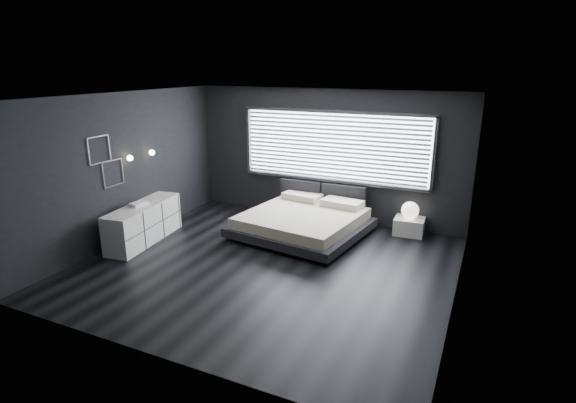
% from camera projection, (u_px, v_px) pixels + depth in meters
% --- Properties ---
extents(room, '(6.04, 6.00, 2.80)m').
position_uv_depth(room, '(266.00, 186.00, 7.22)').
color(room, black).
rests_on(room, ground).
extents(window, '(4.14, 0.09, 1.52)m').
position_uv_depth(window, '(333.00, 147.00, 9.42)').
color(window, white).
rests_on(window, ground).
extents(headboard, '(1.96, 0.16, 0.52)m').
position_uv_depth(headboard, '(322.00, 194.00, 9.76)').
color(headboard, black).
rests_on(headboard, ground).
extents(sconce_near, '(0.18, 0.11, 0.11)m').
position_uv_depth(sconce_near, '(130.00, 158.00, 8.36)').
color(sconce_near, silver).
rests_on(sconce_near, ground).
extents(sconce_far, '(0.18, 0.11, 0.11)m').
position_uv_depth(sconce_far, '(152.00, 153.00, 8.88)').
color(sconce_far, silver).
rests_on(sconce_far, ground).
extents(wall_art_upper, '(0.01, 0.48, 0.48)m').
position_uv_depth(wall_art_upper, '(99.00, 150.00, 7.80)').
color(wall_art_upper, '#47474C').
rests_on(wall_art_upper, ground).
extents(wall_art_lower, '(0.01, 0.48, 0.48)m').
position_uv_depth(wall_art_lower, '(113.00, 173.00, 8.16)').
color(wall_art_lower, '#47474C').
rests_on(wall_art_lower, ground).
extents(bed, '(2.59, 2.50, 0.60)m').
position_uv_depth(bed, '(303.00, 221.00, 8.94)').
color(bed, black).
rests_on(bed, ground).
extents(nightstand, '(0.60, 0.50, 0.34)m').
position_uv_depth(nightstand, '(409.00, 226.00, 8.99)').
color(nightstand, white).
rests_on(nightstand, ground).
extents(orb_lamp, '(0.34, 0.34, 0.34)m').
position_uv_depth(orb_lamp, '(410.00, 210.00, 8.87)').
color(orb_lamp, white).
rests_on(orb_lamp, nightstand).
extents(dresser, '(0.75, 1.88, 0.73)m').
position_uv_depth(dresser, '(144.00, 223.00, 8.59)').
color(dresser, white).
rests_on(dresser, ground).
extents(book_stack, '(0.31, 0.37, 0.07)m').
position_uv_depth(book_stack, '(139.00, 204.00, 8.42)').
color(book_stack, white).
rests_on(book_stack, dresser).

